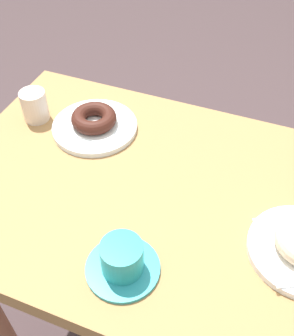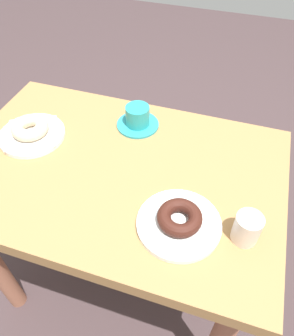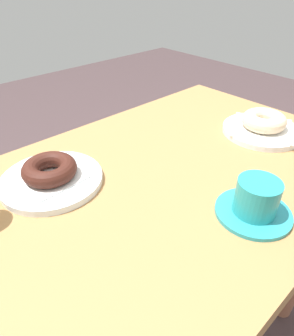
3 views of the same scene
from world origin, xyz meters
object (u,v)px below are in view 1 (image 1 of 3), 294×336
plate_chocolate_ring (95,127)px  sugar_jar (35,106)px  coffee_cup (121,260)px  donut_chocolate_ring (94,118)px

plate_chocolate_ring → sugar_jar: 0.15m
plate_chocolate_ring → sugar_jar: (0.15, 0.01, 0.03)m
coffee_cup → sugar_jar: (0.36, -0.31, 0.01)m
donut_chocolate_ring → sugar_jar: bearing=5.6°
coffee_cup → sugar_jar: size_ratio=1.74×
donut_chocolate_ring → sugar_jar: 0.15m
plate_chocolate_ring → sugar_jar: sugar_jar is taller
plate_chocolate_ring → donut_chocolate_ring: bearing=0.0°
coffee_cup → sugar_jar: bearing=-40.2°
sugar_jar → plate_chocolate_ring: bearing=-174.4°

